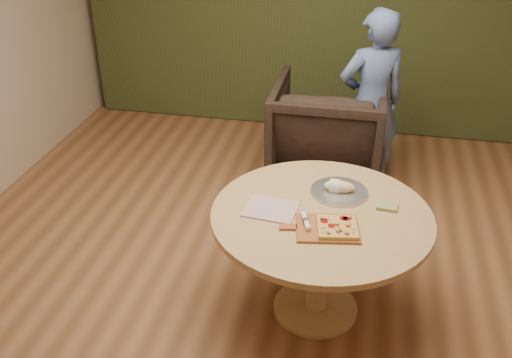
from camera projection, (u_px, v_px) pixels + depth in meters
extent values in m
cube|color=brown|center=(262.00, 303.00, 3.78)|extent=(5.00, 6.00, 0.02)
cylinder|color=tan|center=(315.00, 307.00, 3.71)|extent=(0.54, 0.54, 0.03)
cylinder|color=tan|center=(318.00, 266.00, 3.54)|extent=(0.13, 0.13, 0.68)
cylinder|color=tan|center=(321.00, 216.00, 3.35)|extent=(1.31, 1.31, 0.04)
cube|color=#9B5127|center=(327.00, 228.00, 3.19)|extent=(0.39, 0.33, 0.01)
cube|color=#9B5127|center=(288.00, 227.00, 3.20)|extent=(0.11, 0.07, 0.01)
cube|color=tan|center=(337.00, 227.00, 3.17)|extent=(0.25, 0.25, 0.02)
cylinder|color=maroon|center=(346.00, 219.00, 3.22)|extent=(0.04, 0.04, 0.00)
cylinder|color=maroon|center=(331.00, 226.00, 3.16)|extent=(0.04, 0.04, 0.00)
cylinder|color=maroon|center=(324.00, 221.00, 3.20)|extent=(0.04, 0.04, 0.00)
cylinder|color=maroon|center=(344.00, 218.00, 3.22)|extent=(0.04, 0.04, 0.00)
cube|color=#C5804A|center=(347.00, 233.00, 3.09)|extent=(0.03, 0.03, 0.01)
cube|color=#C5804A|center=(348.00, 225.00, 3.15)|extent=(0.03, 0.03, 0.01)
cube|color=#C5804A|center=(338.00, 231.00, 3.10)|extent=(0.02, 0.02, 0.01)
cube|color=#C5804A|center=(340.00, 230.00, 3.11)|extent=(0.02, 0.02, 0.01)
cube|color=#C5804A|center=(337.00, 224.00, 3.16)|extent=(0.03, 0.03, 0.01)
cube|color=#C5804A|center=(322.00, 218.00, 3.21)|extent=(0.02, 0.02, 0.01)
cube|color=#C5804A|center=(328.00, 233.00, 3.09)|extent=(0.02, 0.02, 0.01)
cube|color=#C5804A|center=(340.00, 228.00, 3.13)|extent=(0.02, 0.02, 0.01)
cube|color=#C5804A|center=(350.00, 217.00, 3.22)|extent=(0.03, 0.03, 0.01)
cube|color=#C5804A|center=(325.00, 219.00, 3.21)|extent=(0.02, 0.02, 0.01)
cube|color=#37751B|center=(341.00, 231.00, 3.11)|extent=(0.01, 0.01, 0.00)
cube|color=#37751B|center=(324.00, 228.00, 3.14)|extent=(0.01, 0.01, 0.00)
cube|color=#37751B|center=(348.00, 220.00, 3.21)|extent=(0.01, 0.01, 0.00)
cube|color=#37751B|center=(354.00, 233.00, 3.10)|extent=(0.01, 0.01, 0.00)
cube|color=#37751B|center=(330.00, 220.00, 3.21)|extent=(0.01, 0.01, 0.00)
cube|color=#37751B|center=(340.00, 228.00, 3.14)|extent=(0.01, 0.01, 0.00)
cube|color=#37751B|center=(350.00, 224.00, 3.17)|extent=(0.01, 0.01, 0.00)
cube|color=#37751B|center=(323.00, 233.00, 3.10)|extent=(0.01, 0.01, 0.00)
cube|color=#A25180|center=(335.00, 229.00, 3.13)|extent=(0.02, 0.03, 0.00)
cube|color=#A25180|center=(323.00, 228.00, 3.14)|extent=(0.03, 0.02, 0.00)
cube|color=#A25180|center=(349.00, 221.00, 3.20)|extent=(0.01, 0.03, 0.00)
cube|color=#A25180|center=(353.00, 229.00, 3.13)|extent=(0.03, 0.02, 0.00)
cylinder|color=silver|center=(306.00, 221.00, 3.21)|extent=(0.08, 0.17, 0.03)
cylinder|color=#194C26|center=(306.00, 221.00, 3.21)|extent=(0.04, 0.03, 0.03)
cube|color=silver|center=(303.00, 212.00, 3.30)|extent=(0.03, 0.04, 0.00)
cube|color=silver|center=(271.00, 209.00, 3.37)|extent=(0.33, 0.28, 0.01)
cylinder|color=silver|center=(339.00, 192.00, 3.54)|extent=(0.35, 0.35, 0.01)
cylinder|color=silver|center=(339.00, 191.00, 3.53)|extent=(0.36, 0.36, 0.02)
ellipsoid|color=#DFC788|center=(339.00, 187.00, 3.52)|extent=(0.19, 0.08, 0.07)
cylinder|color=silver|center=(335.00, 186.00, 3.52)|extent=(0.06, 0.09, 0.09)
cube|color=olive|center=(387.00, 206.00, 3.39)|extent=(0.13, 0.11, 0.02)
imported|color=black|center=(328.00, 125.00, 5.03)|extent=(0.96, 0.90, 0.98)
imported|color=#50659C|center=(371.00, 103.00, 4.72)|extent=(0.68, 0.58, 1.57)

